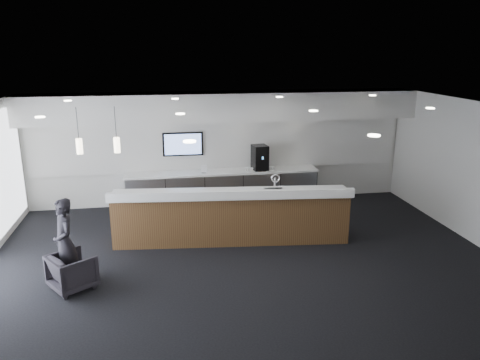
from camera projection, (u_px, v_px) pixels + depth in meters
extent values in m
plane|color=black|center=(248.00, 265.00, 9.08)|extent=(10.00, 10.00, 0.00)
cube|color=black|center=(248.00, 111.00, 8.26)|extent=(10.00, 8.00, 0.02)
cube|color=silver|center=(221.00, 148.00, 12.46)|extent=(10.00, 0.02, 3.00)
cube|color=silver|center=(222.00, 106.00, 11.72)|extent=(10.00, 0.90, 0.70)
cube|color=silver|center=(221.00, 144.00, 12.41)|extent=(9.80, 0.06, 1.40)
cube|color=#9DA1A6|center=(223.00, 189.00, 12.41)|extent=(5.00, 0.60, 0.90)
cube|color=white|center=(223.00, 172.00, 12.28)|extent=(5.06, 0.66, 0.05)
cylinder|color=silver|center=(146.00, 195.00, 11.77)|extent=(0.60, 0.02, 0.02)
cylinder|color=silver|center=(186.00, 193.00, 11.93)|extent=(0.60, 0.02, 0.02)
cylinder|color=silver|center=(224.00, 191.00, 12.09)|extent=(0.60, 0.02, 0.02)
cylinder|color=silver|center=(262.00, 189.00, 12.25)|extent=(0.60, 0.02, 0.02)
cylinder|color=silver|center=(299.00, 187.00, 12.42)|extent=(0.60, 0.02, 0.02)
cube|color=black|center=(183.00, 144.00, 12.18)|extent=(1.05, 0.07, 0.62)
cube|color=blue|center=(183.00, 144.00, 12.14)|extent=(0.95, 0.01, 0.54)
cylinder|color=beige|center=(116.00, 148.00, 8.84)|extent=(0.12, 0.12, 0.30)
cylinder|color=beige|center=(77.00, 149.00, 8.73)|extent=(0.12, 0.12, 0.30)
cube|color=#4B2E19|center=(231.00, 218.00, 10.10)|extent=(5.04, 1.20, 1.05)
cube|color=white|center=(231.00, 194.00, 9.94)|extent=(5.13, 1.29, 0.06)
cube|color=white|center=(232.00, 195.00, 9.55)|extent=(5.06, 0.63, 0.18)
cylinder|color=silver|center=(275.00, 184.00, 10.05)|extent=(0.04, 0.04, 0.28)
torus|color=silver|center=(276.00, 178.00, 9.96)|extent=(0.19, 0.05, 0.19)
cube|color=black|center=(260.00, 157.00, 12.33)|extent=(0.42, 0.46, 0.65)
cube|color=silver|center=(261.00, 171.00, 12.20)|extent=(0.23, 0.12, 0.02)
cube|color=white|center=(204.00, 169.00, 12.06)|extent=(0.15, 0.05, 0.21)
cube|color=white|center=(261.00, 166.00, 12.30)|extent=(0.19, 0.08, 0.26)
imported|color=black|center=(72.00, 271.00, 8.13)|extent=(0.97, 0.96, 0.64)
imported|color=black|center=(65.00, 242.00, 8.19)|extent=(0.59, 0.68, 1.58)
imported|color=white|center=(273.00, 168.00, 12.37)|extent=(0.09, 0.09, 0.08)
imported|color=white|center=(267.00, 169.00, 12.35)|extent=(0.12, 0.12, 0.08)
imported|color=white|center=(262.00, 169.00, 12.33)|extent=(0.11, 0.11, 0.08)
imported|color=white|center=(257.00, 169.00, 12.30)|extent=(0.11, 0.11, 0.08)
imported|color=white|center=(252.00, 169.00, 12.28)|extent=(0.12, 0.12, 0.08)
imported|color=white|center=(247.00, 169.00, 12.26)|extent=(0.10, 0.10, 0.08)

